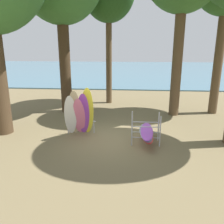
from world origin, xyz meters
name	(u,v)px	position (x,y,z in m)	size (l,w,h in m)	color
ground_plane	(112,139)	(0.00, 0.00, 0.00)	(80.00, 80.00, 0.00)	brown
lake_water	(127,70)	(0.00, 29.30, 0.05)	(80.00, 36.00, 0.10)	#477084
leaning_board_pile	(79,114)	(-1.45, 0.28, 1.00)	(1.38, 1.07, 2.22)	white
board_storage_rack	(146,132)	(1.42, -0.26, 0.47)	(1.15, 2.12, 1.25)	#9EA0A5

